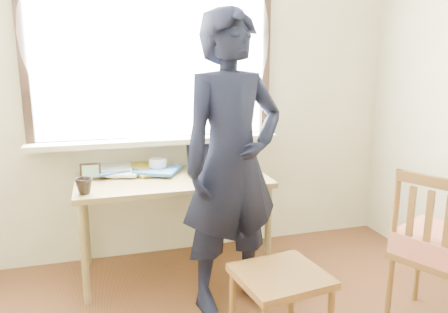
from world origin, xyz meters
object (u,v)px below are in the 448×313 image
object	(u,v)px
mug_dark	(84,186)
work_chair	(281,285)
side_chair	(439,246)
mug_white	(158,165)
laptop	(212,169)
person	(232,164)
desk	(173,188)

from	to	relation	value
mug_dark	work_chair	world-z (taller)	mug_dark
mug_dark	work_chair	size ratio (longest dim) A/B	0.22
work_chair	side_chair	bearing A→B (deg)	-2.16
side_chair	mug_dark	bearing A→B (deg)	155.56
mug_white	work_chair	world-z (taller)	mug_white
laptop	side_chair	distance (m)	1.52
laptop	side_chair	bearing A→B (deg)	-45.01
laptop	mug_white	size ratio (longest dim) A/B	2.50
mug_dark	person	distance (m)	0.93
side_chair	person	xyz separation A→B (m)	(-1.05, 0.58, 0.42)
desk	work_chair	world-z (taller)	desk
desk	mug_dark	bearing A→B (deg)	-160.11
desk	work_chair	size ratio (longest dim) A/B	2.69
desk	person	distance (m)	0.64
mug_dark	person	xyz separation A→B (m)	(0.87, -0.30, 0.15)
mug_white	mug_dark	distance (m)	0.65
work_chair	person	size ratio (longest dim) A/B	0.27
mug_dark	mug_white	bearing A→B (deg)	37.90
desk	side_chair	world-z (taller)	side_chair
mug_white	person	bearing A→B (deg)	-62.88
laptop	work_chair	bearing A→B (deg)	-84.38
side_chair	mug_white	bearing A→B (deg)	137.85
laptop	person	xyz separation A→B (m)	(0.00, -0.48, 0.15)
desk	mug_white	size ratio (longest dim) A/B	10.01
mug_white	side_chair	world-z (taller)	side_chair
desk	mug_white	xyz separation A→B (m)	(-0.08, 0.19, 0.13)
work_chair	person	world-z (taller)	person
desk	mug_white	distance (m)	0.24
work_chair	person	bearing A→B (deg)	100.16
mug_dark	person	world-z (taller)	person
mug_dark	side_chair	size ratio (longest dim) A/B	0.11
desk	laptop	xyz separation A→B (m)	(0.28, -0.03, 0.13)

